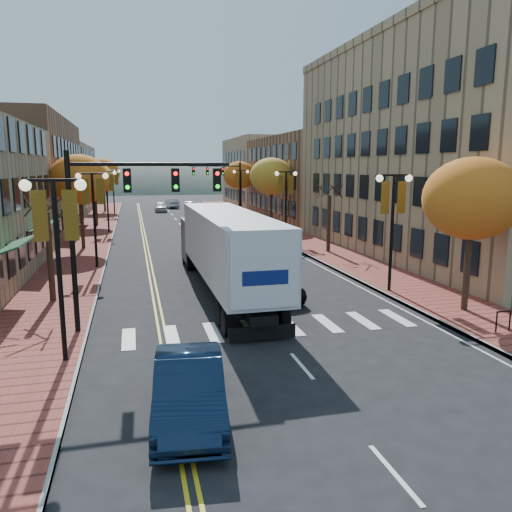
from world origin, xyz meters
TOP-DOWN VIEW (x-y plane):
  - ground at (0.00, 0.00)m, footprint 200.00×200.00m
  - sidewalk_left at (-9.00, 32.50)m, footprint 4.00×85.00m
  - sidewalk_right at (9.00, 32.50)m, footprint 4.00×85.00m
  - building_left_mid at (-17.00, 36.00)m, footprint 12.00×24.00m
  - building_left_far at (-17.00, 61.00)m, footprint 12.00×26.00m
  - building_right_near at (18.50, 16.00)m, footprint 15.00×28.00m
  - building_right_mid at (18.50, 42.00)m, footprint 15.00×24.00m
  - building_right_far at (18.50, 64.00)m, footprint 15.00×20.00m
  - tree_left_a at (-9.00, 8.00)m, footprint 0.28×0.28m
  - tree_left_b at (-9.00, 24.00)m, footprint 4.48×4.48m
  - tree_left_c at (-9.00, 40.00)m, footprint 4.16×4.16m
  - tree_left_d at (-9.00, 58.00)m, footprint 4.61×4.61m
  - tree_right_a at (9.00, 2.00)m, footprint 4.16×4.16m
  - tree_right_b at (9.00, 18.00)m, footprint 0.28×0.28m
  - tree_right_c at (9.00, 34.00)m, footprint 4.48×4.48m
  - tree_right_d at (9.00, 50.00)m, footprint 4.35×4.35m
  - lamp_left_a at (-7.50, 0.00)m, footprint 1.96×0.36m
  - lamp_left_b at (-7.50, 16.00)m, footprint 1.96×0.36m
  - lamp_left_c at (-7.50, 34.00)m, footprint 1.96×0.36m
  - lamp_left_d at (-7.50, 52.00)m, footprint 1.96×0.36m
  - lamp_right_a at (7.50, 6.00)m, footprint 1.96×0.36m
  - lamp_right_b at (7.50, 24.00)m, footprint 1.96×0.36m
  - lamp_right_c at (7.50, 42.00)m, footprint 1.96×0.36m
  - traffic_mast_near at (-5.48, 3.00)m, footprint 6.10×0.35m
  - traffic_mast_far at (5.48, 42.00)m, footprint 6.10×0.34m
  - semi_truck at (-0.71, 8.34)m, footprint 2.79×16.91m
  - navy_sedan at (-3.93, -4.54)m, footprint 2.22×5.10m
  - black_suv at (1.36, 6.19)m, footprint 2.48×4.65m
  - car_far_white at (-1.20, 56.97)m, footprint 1.78×4.28m
  - car_far_silver at (3.43, 57.90)m, footprint 2.03×4.42m
  - car_far_oncoming at (0.88, 63.34)m, footprint 2.13×4.66m

SIDE VIEW (x-z plane):
  - ground at x=0.00m, z-range 0.00..0.00m
  - sidewalk_left at x=-9.00m, z-range 0.00..0.15m
  - sidewalk_right at x=9.00m, z-range 0.00..0.15m
  - black_suv at x=1.36m, z-range 0.00..1.24m
  - car_far_silver at x=3.43m, z-range 0.00..1.25m
  - car_far_white at x=-1.20m, z-range 0.00..1.45m
  - car_far_oncoming at x=0.88m, z-range 0.00..1.48m
  - navy_sedan at x=-3.93m, z-range 0.00..1.63m
  - tree_left_a at x=-9.00m, z-range 0.15..4.35m
  - tree_right_b at x=9.00m, z-range 0.15..4.35m
  - semi_truck at x=-0.71m, z-range 0.36..4.58m
  - lamp_left_a at x=-7.50m, z-range 1.27..7.32m
  - lamp_left_b at x=-7.50m, z-range 1.27..7.32m
  - lamp_left_c at x=-7.50m, z-range 1.27..7.32m
  - lamp_left_d at x=-7.50m, z-range 1.27..7.32m
  - lamp_right_a at x=7.50m, z-range 1.27..7.32m
  - lamp_right_b at x=7.50m, z-range 1.27..7.32m
  - lamp_right_c at x=7.50m, z-range 1.27..7.32m
  - building_left_far at x=-17.00m, z-range 0.00..9.50m
  - traffic_mast_near at x=-5.48m, z-range 1.42..8.42m
  - traffic_mast_far at x=5.48m, z-range 1.42..8.42m
  - building_right_mid at x=18.50m, z-range 0.00..10.00m
  - tree_left_c at x=-9.00m, z-range 1.71..8.40m
  - tree_right_a at x=9.00m, z-range 1.71..8.40m
  - tree_right_d at x=9.00m, z-range 1.79..8.79m
  - tree_left_b at x=-9.00m, z-range 1.84..9.05m
  - tree_right_c at x=9.00m, z-range 1.84..9.05m
  - building_left_mid at x=-17.00m, z-range 0.00..11.00m
  - building_right_far at x=18.50m, z-range 0.00..11.00m
  - tree_left_d at x=-9.00m, z-range 1.89..9.31m
  - building_right_near at x=18.50m, z-range 0.00..15.00m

